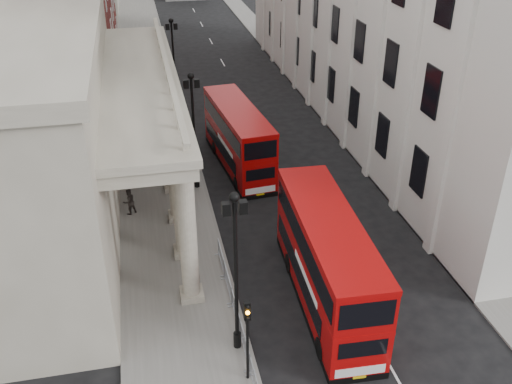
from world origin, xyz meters
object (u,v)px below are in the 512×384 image
pedestrian_c (173,167)px  bus_far (238,136)px  lamp_post_south (236,264)px  bus_near (327,259)px  lamp_post_mid (194,124)px  lamp_post_north (174,58)px  traffic_light (247,327)px  pedestrian_b (129,202)px  pedestrian_a (182,238)px

pedestrian_c → bus_far: bearing=35.4°
lamp_post_south → bus_near: bearing=26.3°
lamp_post_mid → lamp_post_north: 16.00m
traffic_light → bus_near: size_ratio=0.37×
lamp_post_north → pedestrian_b: 19.72m
bus_far → pedestrian_b: size_ratio=6.18×
lamp_post_mid → bus_far: bearing=39.7°
bus_near → pedestrian_b: 14.62m
bus_far → lamp_post_north: bearing=99.3°
lamp_post_mid → traffic_light: 18.11m
pedestrian_c → bus_near: bearing=-43.8°
bus_near → pedestrian_a: (-6.83, 5.96, -1.65)m
lamp_post_north → pedestrian_c: size_ratio=5.06×
bus_near → bus_far: 16.49m
traffic_light → bus_far: size_ratio=0.39×
bus_near → pedestrian_b: bus_near is taller
lamp_post_south → pedestrian_b: bearing=109.6°
lamp_post_north → lamp_post_south: bearing=-90.0°
bus_near → pedestrian_a: bus_near is taller
lamp_post_mid → bus_near: bearing=-69.3°
bus_far → pedestrian_b: (-8.25, -5.68, -1.42)m
lamp_post_north → bus_far: size_ratio=0.76×
bus_far → pedestrian_a: bearing=-122.6°
bus_far → bus_near: bearing=-90.4°
traffic_light → pedestrian_c: size_ratio=2.62×
lamp_post_south → pedestrian_b: 14.60m
lamp_post_mid → traffic_light: (0.10, -18.02, -1.80)m
bus_near → pedestrian_c: bearing=115.6°
lamp_post_north → pedestrian_a: (-1.75, -23.53, -3.98)m
lamp_post_south → bus_near: (5.08, 2.52, -2.32)m
lamp_post_south → bus_far: lamp_post_south is taller
lamp_post_mid → bus_near: (5.08, -13.48, -2.32)m
lamp_post_south → lamp_post_mid: size_ratio=1.00×
lamp_post_mid → traffic_light: bearing=-89.7°
lamp_post_mid → pedestrian_c: size_ratio=5.06×
lamp_post_mid → lamp_post_north: bearing=90.0°
bus_near → pedestrian_b: size_ratio=6.50×
lamp_post_south → lamp_post_mid: 16.00m
lamp_post_mid → pedestrian_a: size_ratio=5.11×
bus_near → pedestrian_b: bearing=134.7°
lamp_post_south → pedestrian_c: (-1.49, 17.83, -3.97)m
lamp_post_north → bus_far: bearing=-74.9°
bus_near → pedestrian_a: 9.21m
traffic_light → bus_near: bus_near is taller
lamp_post_mid → bus_near: 14.60m
lamp_post_mid → bus_far: lamp_post_mid is taller
bus_near → lamp_post_south: bearing=-151.3°
pedestrian_b → bus_near: bearing=101.5°
traffic_light → pedestrian_c: 20.03m
pedestrian_b → pedestrian_c: pedestrian_b is taller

